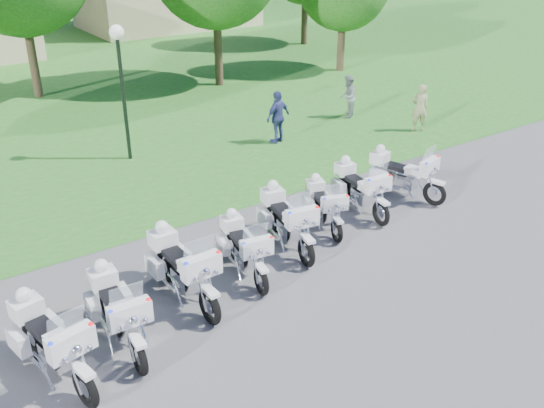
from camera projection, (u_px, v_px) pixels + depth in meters
ground at (304, 259)px, 13.93m from camera, size 100.00×100.00×0.00m
grass_lawn at (14, 53)px, 33.96m from camera, size 100.00×48.00×0.01m
motorcycle_0 at (51, 341)px, 10.20m from camera, size 1.13×2.51×1.70m
motorcycle_1 at (117, 310)px, 11.02m from camera, size 0.87×2.46×1.65m
motorcycle_2 at (182, 266)px, 12.28m from camera, size 0.87×2.60×1.74m
motorcycle_3 at (244, 247)px, 13.18m from camera, size 0.98×2.24×1.52m
motorcycle_4 at (286, 219)px, 14.23m from camera, size 1.09×2.48×1.68m
motorcycle_5 at (324, 204)px, 15.17m from camera, size 1.11×2.05×1.42m
motorcycle_6 at (360, 187)px, 15.94m from camera, size 0.96×2.35×1.58m
motorcycle_7 at (403, 173)px, 16.78m from camera, size 1.19×2.36×1.62m
lamp_post at (120, 60)px, 18.15m from camera, size 0.44×0.44×4.22m
bystander_a at (420, 108)px, 21.65m from camera, size 0.74×0.66×1.70m
bystander_b at (348, 97)px, 23.06m from camera, size 1.00×0.98×1.62m
bystander_c at (278, 117)px, 20.52m from camera, size 1.13×0.68×1.80m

